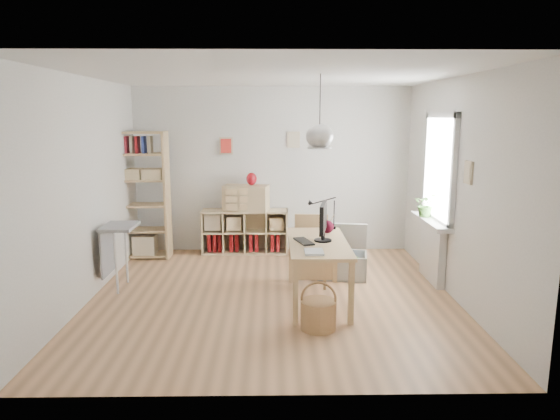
{
  "coord_description": "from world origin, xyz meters",
  "views": [
    {
      "loc": [
        0.01,
        -5.95,
        2.23
      ],
      "look_at": [
        0.1,
        0.3,
        1.05
      ],
      "focal_mm": 32.0,
      "sensor_mm": 36.0,
      "label": 1
    }
  ],
  "objects_px": {
    "cube_shelf": "(244,235)",
    "chair": "(311,245)",
    "tall_bookshelf": "(142,190)",
    "desk": "(318,249)",
    "monitor": "(323,220)",
    "drawer_chest": "(246,198)",
    "storage_chest": "(343,260)"
  },
  "relations": [
    {
      "from": "chair",
      "to": "monitor",
      "type": "relative_size",
      "value": 1.75
    },
    {
      "from": "tall_bookshelf",
      "to": "chair",
      "type": "xyz_separation_m",
      "value": [
        2.55,
        -1.28,
        -0.56
      ]
    },
    {
      "from": "monitor",
      "to": "cube_shelf",
      "type": "bearing_deg",
      "value": 126.4
    },
    {
      "from": "tall_bookshelf",
      "to": "monitor",
      "type": "bearing_deg",
      "value": -36.13
    },
    {
      "from": "drawer_chest",
      "to": "monitor",
      "type": "bearing_deg",
      "value": -52.61
    },
    {
      "from": "desk",
      "to": "chair",
      "type": "xyz_separation_m",
      "value": [
        -0.03,
        0.67,
        -0.13
      ]
    },
    {
      "from": "cube_shelf",
      "to": "monitor",
      "type": "distance_m",
      "value": 2.56
    },
    {
      "from": "cube_shelf",
      "to": "tall_bookshelf",
      "type": "height_order",
      "value": "tall_bookshelf"
    },
    {
      "from": "storage_chest",
      "to": "drawer_chest",
      "type": "distance_m",
      "value": 2.0
    },
    {
      "from": "tall_bookshelf",
      "to": "monitor",
      "type": "xyz_separation_m",
      "value": [
        2.65,
        -1.93,
        -0.08
      ]
    },
    {
      "from": "tall_bookshelf",
      "to": "drawer_chest",
      "type": "bearing_deg",
      "value": 8.47
    },
    {
      "from": "chair",
      "to": "monitor",
      "type": "height_order",
      "value": "monitor"
    },
    {
      "from": "desk",
      "to": "storage_chest",
      "type": "height_order",
      "value": "desk"
    },
    {
      "from": "cube_shelf",
      "to": "tall_bookshelf",
      "type": "bearing_deg",
      "value": -169.81
    },
    {
      "from": "storage_chest",
      "to": "monitor",
      "type": "bearing_deg",
      "value": -102.5
    },
    {
      "from": "cube_shelf",
      "to": "chair",
      "type": "relative_size",
      "value": 1.52
    },
    {
      "from": "desk",
      "to": "cube_shelf",
      "type": "bearing_deg",
      "value": 114.61
    },
    {
      "from": "tall_bookshelf",
      "to": "drawer_chest",
      "type": "xyz_separation_m",
      "value": [
        1.61,
        0.24,
        -0.16
      ]
    },
    {
      "from": "desk",
      "to": "drawer_chest",
      "type": "relative_size",
      "value": 2.1
    },
    {
      "from": "desk",
      "to": "monitor",
      "type": "distance_m",
      "value": 0.36
    },
    {
      "from": "storage_chest",
      "to": "monitor",
      "type": "xyz_separation_m",
      "value": [
        -0.39,
        -0.96,
        0.78
      ]
    },
    {
      "from": "chair",
      "to": "monitor",
      "type": "xyz_separation_m",
      "value": [
        0.09,
        -0.65,
        0.48
      ]
    },
    {
      "from": "cube_shelf",
      "to": "tall_bookshelf",
      "type": "relative_size",
      "value": 0.7
    },
    {
      "from": "cube_shelf",
      "to": "monitor",
      "type": "xyz_separation_m",
      "value": [
        1.08,
        -2.21,
        0.71
      ]
    },
    {
      "from": "monitor",
      "to": "desk",
      "type": "bearing_deg",
      "value": -152.84
    },
    {
      "from": "cube_shelf",
      "to": "chair",
      "type": "height_order",
      "value": "chair"
    },
    {
      "from": "storage_chest",
      "to": "cube_shelf",
      "type": "bearing_deg",
      "value": 149.3
    },
    {
      "from": "cube_shelf",
      "to": "drawer_chest",
      "type": "relative_size",
      "value": 1.96
    },
    {
      "from": "desk",
      "to": "chair",
      "type": "relative_size",
      "value": 1.63
    },
    {
      "from": "tall_bookshelf",
      "to": "chair",
      "type": "relative_size",
      "value": 2.17
    },
    {
      "from": "chair",
      "to": "storage_chest",
      "type": "relative_size",
      "value": 1.08
    },
    {
      "from": "desk",
      "to": "drawer_chest",
      "type": "height_order",
      "value": "drawer_chest"
    }
  ]
}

